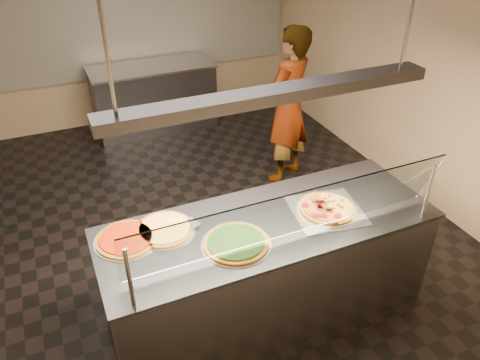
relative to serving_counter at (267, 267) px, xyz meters
name	(u,v)px	position (x,y,z in m)	size (l,w,h in m)	color
ground	(202,226)	(-0.12, 1.30, -0.48)	(5.00, 6.00, 0.02)	black
wall_back	(124,18)	(-0.12, 4.31, 1.03)	(5.00, 0.02, 3.00)	tan
wall_front	(441,354)	(-0.12, -1.71, 1.03)	(5.00, 0.02, 3.00)	tan
wall_right	(415,57)	(2.39, 1.30, 1.03)	(0.02, 6.00, 3.00)	tan
tile_band	(126,33)	(-0.12, 4.28, 0.83)	(4.90, 0.02, 1.20)	silver
serving_counter	(267,267)	(0.00, 0.00, 0.00)	(2.58, 0.94, 0.93)	#B7B7BC
sneeze_guard	(294,215)	(0.00, -0.34, 0.76)	(2.34, 0.18, 0.54)	#B7B7BC
perforated_tray	(326,210)	(0.47, -0.05, 0.47)	(0.61, 0.61, 0.01)	silver
half_pizza_pepperoni	(315,210)	(0.37, -0.06, 0.50)	(0.29, 0.47, 0.05)	brown
half_pizza_sausage	(338,204)	(0.58, -0.05, 0.49)	(0.29, 0.47, 0.04)	brown
pizza_spinach	(236,243)	(-0.33, -0.14, 0.48)	(0.50, 0.50, 0.03)	silver
pizza_cheese	(164,229)	(-0.75, 0.22, 0.48)	(0.45, 0.45, 0.03)	silver
pizza_tomato	(126,239)	(-1.04, 0.22, 0.48)	(0.46, 0.46, 0.03)	silver
pizza_spatula	(179,223)	(-0.64, 0.22, 0.49)	(0.24, 0.21, 0.02)	#B7B7BC
prep_table	(154,97)	(0.09, 3.85, 0.00)	(1.73, 0.74, 0.93)	#3E3E44
worker	(288,107)	(1.17, 1.84, 0.46)	(0.68, 0.44, 1.85)	#36313B
heat_lamp_housing	(275,95)	(0.00, 0.00, 1.48)	(2.30, 0.18, 0.08)	#3E3E44
lamp_rod_left	(102,23)	(-1.00, 0.00, 2.03)	(0.02, 0.02, 1.01)	#B7B7BC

